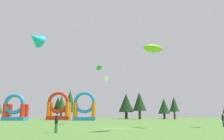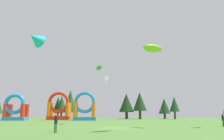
{
  "view_description": "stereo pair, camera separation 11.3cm",
  "coord_description": "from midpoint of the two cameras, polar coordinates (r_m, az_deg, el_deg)",
  "views": [
    {
      "loc": [
        -1.39,
        -29.33,
        1.92
      ],
      "look_at": [
        0.0,
        8.97,
        9.48
      ],
      "focal_mm": 35.03,
      "sensor_mm": 36.0,
      "label": 1
    },
    {
      "loc": [
        -1.28,
        -29.33,
        1.92
      ],
      "look_at": [
        0.0,
        8.97,
        9.48
      ],
      "focal_mm": 35.03,
      "sensor_mm": 36.0,
      "label": 2
    }
  ],
  "objects": [
    {
      "name": "inflatable_orange_dome",
      "position": [
        58.8,
        -7.21,
        -10.17
      ],
      "size": [
        5.83,
        3.63,
        7.45
      ],
      "color": "#268CD8",
      "rests_on": "ground_plane"
    },
    {
      "name": "inflatable_yellow_castle",
      "position": [
        63.55,
        -24.0,
        -9.62
      ],
      "size": [
        5.61,
        4.22,
        6.93
      ],
      "color": "#268CD8",
      "rests_on": "ground_plane"
    },
    {
      "name": "kite_lime_parafoil",
      "position": [
        25.52,
        10.6,
        5.51
      ],
      "size": [
        3.38,
        3.14,
        9.82
      ],
      "color": "#8CD826",
      "rests_on": "ground_plane"
    },
    {
      "name": "kite_green_parafoil",
      "position": [
        40.52,
        -3.46,
        0.58
      ],
      "size": [
        1.43,
        5.44,
        10.64
      ],
      "color": "green",
      "rests_on": "ground_plane"
    },
    {
      "name": "kite_white_diamond",
      "position": [
        36.14,
        -1.66,
        -2.29
      ],
      "size": [
        2.64,
        0.97,
        8.0
      ],
      "color": "white",
      "rests_on": "ground_plane"
    },
    {
      "name": "person_far_side",
      "position": [
        22.76,
        -14.47,
        -12.9
      ],
      "size": [
        0.4,
        0.4,
        1.84
      ],
      "rotation": [
        0.0,
        0.0,
        2.83
      ],
      "color": "#33723F",
      "rests_on": "ground_plane"
    },
    {
      "name": "tree_row_6",
      "position": [
        78.11,
        13.37,
        -9.15
      ],
      "size": [
        4.07,
        4.07,
        6.88
      ],
      "color": "#4C331E",
      "rests_on": "ground_plane"
    },
    {
      "name": "tree_row_7",
      "position": [
        73.55,
        15.84,
        -8.62
      ],
      "size": [
        3.23,
        3.23,
        7.05
      ],
      "color": "#4C331E",
      "rests_on": "ground_plane"
    },
    {
      "name": "tree_row_2",
      "position": [
        71.48,
        -13.1,
        -8.45
      ],
      "size": [
        3.1,
        3.1,
        7.43
      ],
      "color": "#4C331E",
      "rests_on": "ground_plane"
    },
    {
      "name": "kite_cyan_delta",
      "position": [
        26.08,
        -19.38,
        7.76
      ],
      "size": [
        4.25,
        3.01,
        11.02
      ],
      "color": "#19B7CC",
      "rests_on": "ground_plane"
    },
    {
      "name": "tree_row_4",
      "position": [
        75.27,
        3.66,
        -8.56
      ],
      "size": [
        5.11,
        5.11,
        8.47
      ],
      "color": "#4C331E",
      "rests_on": "ground_plane"
    },
    {
      "name": "person_near_camera",
      "position": [
        35.42,
        26.87,
        -11.34
      ],
      "size": [
        0.38,
        0.38,
        1.81
      ],
      "rotation": [
        0.0,
        0.0,
        4.46
      ],
      "color": "black",
      "rests_on": "ground_plane"
    },
    {
      "name": "tree_row_1",
      "position": [
        73.0,
        -14.03,
        -8.83
      ],
      "size": [
        3.29,
        3.29,
        7.1
      ],
      "color": "#4C331E",
      "rests_on": "ground_plane"
    },
    {
      "name": "inflatable_blue_arch",
      "position": [
        65.26,
        -13.8,
        -9.92
      ],
      "size": [
        6.29,
        4.14,
        7.95
      ],
      "color": "red",
      "rests_on": "ground_plane"
    },
    {
      "name": "tree_row_3",
      "position": [
        75.24,
        -10.96,
        -8.01
      ],
      "size": [
        4.28,
        4.28,
        9.58
      ],
      "color": "#4C331E",
      "rests_on": "ground_plane"
    },
    {
      "name": "ground_plane",
      "position": [
        29.42,
        0.54,
        -14.89
      ],
      "size": [
        120.0,
        120.0,
        0.0
      ],
      "primitive_type": "plane",
      "color": "#548438"
    },
    {
      "name": "tree_row_5",
      "position": [
        73.08,
        7.13,
        -8.17
      ],
      "size": [
        4.49,
        4.49,
        8.74
      ],
      "color": "#4C331E",
      "rests_on": "ground_plane"
    }
  ]
}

